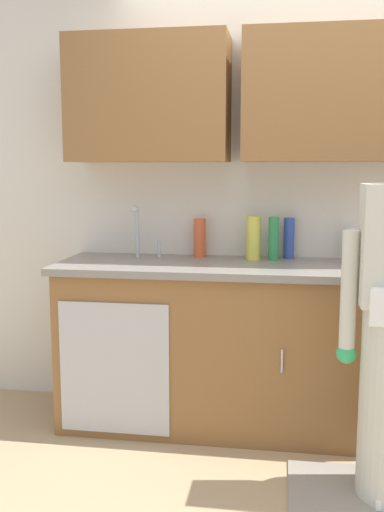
% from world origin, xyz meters
% --- Properties ---
extents(ground_plane, '(9.00, 9.00, 0.00)m').
position_xyz_m(ground_plane, '(0.00, 0.00, 0.00)').
color(ground_plane, tan).
extents(kitchen_wall_with_uppers, '(4.80, 0.44, 2.70)m').
position_xyz_m(kitchen_wall_with_uppers, '(-0.14, 0.99, 1.48)').
color(kitchen_wall_with_uppers, silver).
rests_on(kitchen_wall_with_uppers, ground).
extents(counter_cabinet, '(1.90, 0.62, 0.90)m').
position_xyz_m(counter_cabinet, '(-0.55, 0.70, 0.45)').
color(counter_cabinet, brown).
rests_on(counter_cabinet, ground).
extents(countertop, '(1.96, 0.66, 0.04)m').
position_xyz_m(countertop, '(-0.55, 0.70, 0.92)').
color(countertop, gray).
rests_on(countertop, counter_cabinet).
extents(sink, '(0.50, 0.36, 0.35)m').
position_xyz_m(sink, '(-1.09, 0.71, 0.93)').
color(sink, '#B7BABF').
rests_on(sink, counter_cabinet).
extents(floor_mat, '(0.80, 0.50, 0.01)m').
position_xyz_m(floor_mat, '(0.18, 0.05, 0.01)').
color(floor_mat, gray).
rests_on(floor_mat, ground).
extents(bottle_water_short, '(0.07, 0.07, 0.23)m').
position_xyz_m(bottle_water_short, '(-0.77, 0.93, 1.05)').
color(bottle_water_short, '#E05933').
rests_on(bottle_water_short, countertop).
extents(bottle_soap, '(0.06, 0.06, 0.25)m').
position_xyz_m(bottle_soap, '(-0.33, 0.86, 1.06)').
color(bottle_soap, '#2D8C4C').
rests_on(bottle_soap, countertop).
extents(bottle_cleaner_spray, '(0.08, 0.08, 0.25)m').
position_xyz_m(bottle_cleaner_spray, '(-0.44, 0.86, 1.07)').
color(bottle_cleaner_spray, '#D8D14C').
rests_on(bottle_cleaner_spray, countertop).
extents(bottle_water_tall, '(0.06, 0.06, 0.24)m').
position_xyz_m(bottle_water_tall, '(-0.24, 0.94, 1.06)').
color(bottle_water_tall, '#334CB2').
rests_on(bottle_water_tall, countertop).
extents(bottle_dish_liquid, '(0.06, 0.06, 0.19)m').
position_xyz_m(bottle_dish_liquid, '(0.10, 0.92, 1.04)').
color(bottle_dish_liquid, silver).
rests_on(bottle_dish_liquid, countertop).
extents(cup_by_sink, '(0.08, 0.08, 0.09)m').
position_xyz_m(cup_by_sink, '(0.13, 0.63, 0.98)').
color(cup_by_sink, '#B24C47').
rests_on(cup_by_sink, countertop).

